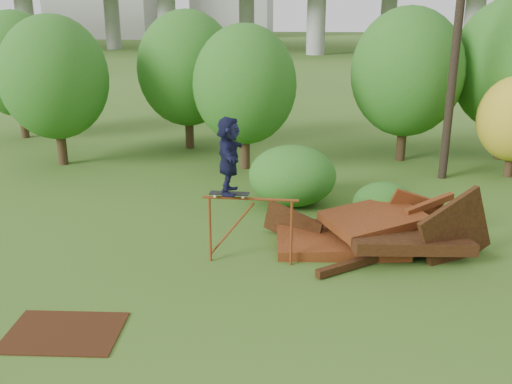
# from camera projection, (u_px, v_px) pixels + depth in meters

# --- Properties ---
(ground) EXTENTS (240.00, 240.00, 0.00)m
(ground) POSITION_uv_depth(u_px,v_px,m) (284.00, 298.00, 11.64)
(ground) COLOR #2D5116
(ground) RESTS_ON ground
(scrap_pile) EXTENTS (5.58, 3.39, 2.21)m
(scrap_pile) POSITION_uv_depth(u_px,v_px,m) (375.00, 234.00, 13.86)
(scrap_pile) COLOR #481C0C
(scrap_pile) RESTS_ON ground
(grind_rail) EXTENTS (2.17, 0.10, 1.60)m
(grind_rail) POSITION_uv_depth(u_px,v_px,m) (250.00, 217.00, 12.88)
(grind_rail) COLOR maroon
(grind_rail) RESTS_ON ground
(skateboard) EXTENTS (0.89, 0.25, 0.09)m
(skateboard) POSITION_uv_depth(u_px,v_px,m) (229.00, 193.00, 12.77)
(skateboard) COLOR black
(skateboard) RESTS_ON grind_rail
(skater) EXTENTS (0.64, 1.64, 1.72)m
(skater) POSITION_uv_depth(u_px,v_px,m) (229.00, 155.00, 12.49)
(skater) COLOR #151735
(skater) RESTS_ON skateboard
(flat_plate) EXTENTS (2.15, 1.60, 0.03)m
(flat_plate) POSITION_uv_depth(u_px,v_px,m) (64.00, 332.00, 10.39)
(flat_plate) COLOR #351A0B
(flat_plate) RESTS_ON ground
(tree_0) EXTENTS (3.85, 3.85, 5.43)m
(tree_0) POSITION_uv_depth(u_px,v_px,m) (54.00, 78.00, 20.41)
(tree_0) COLOR black
(tree_0) RESTS_ON ground
(tree_1) EXTENTS (4.00, 4.00, 5.57)m
(tree_1) POSITION_uv_depth(u_px,v_px,m) (187.00, 69.00, 22.86)
(tree_1) COLOR black
(tree_1) RESTS_ON ground
(tree_2) EXTENTS (3.64, 3.64, 5.13)m
(tree_2) POSITION_uv_depth(u_px,v_px,m) (245.00, 85.00, 19.93)
(tree_2) COLOR black
(tree_2) RESTS_ON ground
(tree_3) EXTENTS (4.11, 4.11, 5.70)m
(tree_3) POSITION_uv_depth(u_px,v_px,m) (407.00, 72.00, 20.94)
(tree_3) COLOR black
(tree_3) RESTS_ON ground
(tree_5) EXTENTS (4.31, 4.31, 6.06)m
(tree_5) POSITION_uv_depth(u_px,v_px,m) (511.00, 65.00, 21.07)
(tree_5) COLOR black
(tree_5) RESTS_ON ground
(tree_6) EXTENTS (3.96, 3.96, 5.53)m
(tree_6) POSITION_uv_depth(u_px,v_px,m) (16.00, 64.00, 24.70)
(tree_6) COLOR black
(tree_6) RESTS_ON ground
(shrub_left) EXTENTS (2.59, 2.39, 1.79)m
(shrub_left) POSITION_uv_depth(u_px,v_px,m) (292.00, 176.00, 16.82)
(shrub_left) COLOR #1B5215
(shrub_left) RESTS_ON ground
(shrub_right) EXTENTS (1.68, 1.54, 1.19)m
(shrub_right) POSITION_uv_depth(u_px,v_px,m) (384.00, 204.00, 15.31)
(shrub_right) COLOR #1B5215
(shrub_right) RESTS_ON ground
(utility_pole) EXTENTS (1.40, 0.28, 8.90)m
(utility_pole) POSITION_uv_depth(u_px,v_px,m) (456.00, 43.00, 18.30)
(utility_pole) COLOR black
(utility_pole) RESTS_ON ground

